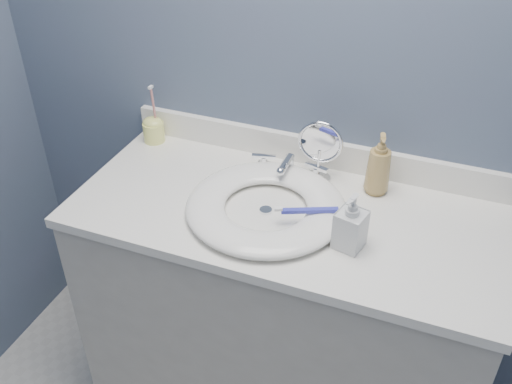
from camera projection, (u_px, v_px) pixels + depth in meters
The scene contains 12 objects.
back_wall at pixel (320, 67), 1.64m from camera, with size 2.20×0.02×2.40m, color #4A5B6F.
vanity_cabinet at pixel (282, 320), 1.88m from camera, with size 1.20×0.55×0.85m, color #BCB7AC.
countertop at pixel (286, 214), 1.62m from camera, with size 1.22×0.57×0.03m, color white.
backsplash at pixel (313, 151), 1.79m from camera, with size 1.22×0.02×0.09m, color white.
basin at pixel (266, 206), 1.59m from camera, with size 0.45×0.45×0.04m, color white, non-canonical shape.
drain at pixel (266, 210), 1.60m from camera, with size 0.04×0.04×0.01m, color silver.
faucet at pixel (288, 168), 1.74m from camera, with size 0.25×0.13×0.07m.
makeup_mirror at pixel (320, 149), 1.67m from camera, with size 0.14×0.08×0.20m.
soap_bottle_amber at pixel (379, 164), 1.63m from camera, with size 0.07×0.07×0.19m, color #A7884B.
soap_bottle_clear at pixel (351, 222), 1.44m from camera, with size 0.07×0.07×0.16m, color silver.
toothbrush_holder at pixel (153, 128), 1.90m from camera, with size 0.07×0.07×0.20m.
toothbrush_lying at pixel (307, 211), 1.54m from camera, with size 0.16×0.08×0.02m.
Camera 1 is at (0.39, -0.26, 1.85)m, focal length 40.00 mm.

